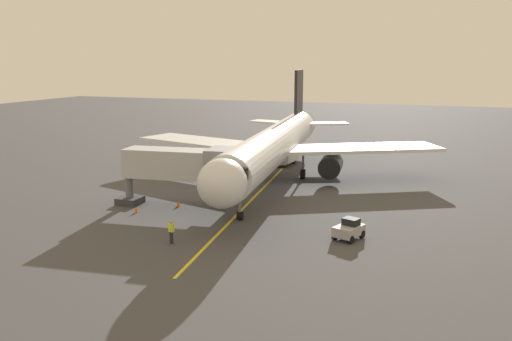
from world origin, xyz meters
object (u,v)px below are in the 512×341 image
(airplane, at_px, (275,146))
(box_truck_near_nose, at_px, (285,154))
(safety_cone_nose_left, at_px, (136,210))
(ground_crew_marshaller, at_px, (171,232))
(safety_cone_nose_right, at_px, (178,204))
(jet_bridge, at_px, (188,166))
(tug_portside, at_px, (349,230))

(airplane, relative_size, box_truck_near_nose, 8.41)
(airplane, height_order, safety_cone_nose_left, airplane)
(ground_crew_marshaller, distance_m, safety_cone_nose_right, 9.82)
(safety_cone_nose_right, bearing_deg, safety_cone_nose_left, 49.86)
(box_truck_near_nose, distance_m, safety_cone_nose_left, 25.37)
(airplane, distance_m, jet_bridge, 12.50)
(jet_bridge, xyz_separation_m, box_truck_near_nose, (-2.30, -21.72, -2.38))
(tug_portside, bearing_deg, safety_cone_nose_right, -12.80)
(airplane, xyz_separation_m, safety_cone_nose_left, (7.63, 14.74, -3.73))
(airplane, relative_size, safety_cone_nose_right, 73.36)
(tug_portside, distance_m, safety_cone_nose_right, 16.20)
(safety_cone_nose_left, bearing_deg, jet_bridge, -139.84)
(tug_portside, relative_size, safety_cone_nose_right, 4.87)
(jet_bridge, bearing_deg, safety_cone_nose_left, 40.16)
(airplane, relative_size, tug_portside, 15.06)
(airplane, xyz_separation_m, box_truck_near_nose, (1.84, -9.93, -2.62))
(jet_bridge, height_order, ground_crew_marshaller, jet_bridge)
(airplane, height_order, safety_cone_nose_right, airplane)
(ground_crew_marshaller, height_order, safety_cone_nose_left, ground_crew_marshaller)
(jet_bridge, distance_m, safety_cone_nose_left, 5.76)
(safety_cone_nose_right, bearing_deg, tug_portside, 167.20)
(box_truck_near_nose, distance_m, safety_cone_nose_right, 22.03)
(jet_bridge, xyz_separation_m, tug_portside, (-14.76, 3.61, -3.06))
(airplane, bearing_deg, safety_cone_nose_right, 66.40)
(ground_crew_marshaller, bearing_deg, safety_cone_nose_right, -64.84)
(ground_crew_marshaller, xyz_separation_m, safety_cone_nose_right, (4.17, -8.87, -0.61))
(jet_bridge, bearing_deg, safety_cone_nose_right, 1.33)
(jet_bridge, xyz_separation_m, safety_cone_nose_right, (1.03, 0.02, -3.49))
(ground_crew_marshaller, height_order, box_truck_near_nose, box_truck_near_nose)
(ground_crew_marshaller, height_order, tug_portside, ground_crew_marshaller)
(safety_cone_nose_left, distance_m, safety_cone_nose_right, 3.83)
(box_truck_near_nose, height_order, safety_cone_nose_left, box_truck_near_nose)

